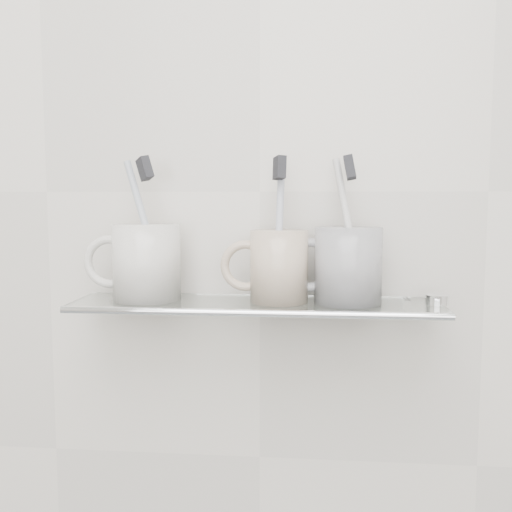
# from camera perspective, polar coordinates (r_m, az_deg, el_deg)

# --- Properties ---
(wall_back) EXTENTS (2.50, 0.00, 2.50)m
(wall_back) POSITION_cam_1_polar(r_m,az_deg,el_deg) (0.83, 0.38, 6.45)
(wall_back) COLOR beige
(wall_back) RESTS_ON ground
(shelf_glass) EXTENTS (0.50, 0.12, 0.01)m
(shelf_glass) POSITION_cam_1_polar(r_m,az_deg,el_deg) (0.78, -0.01, -4.89)
(shelf_glass) COLOR silver
(shelf_glass) RESTS_ON wall_back
(shelf_rail) EXTENTS (0.50, 0.01, 0.01)m
(shelf_rail) POSITION_cam_1_polar(r_m,az_deg,el_deg) (0.72, -0.42, -5.72)
(shelf_rail) COLOR silver
(shelf_rail) RESTS_ON shelf_glass
(bracket_left) EXTENTS (0.02, 0.03, 0.02)m
(bracket_left) POSITION_cam_1_polar(r_m,az_deg,el_deg) (0.87, -13.66, -4.66)
(bracket_left) COLOR silver
(bracket_left) RESTS_ON wall_back
(bracket_right) EXTENTS (0.02, 0.03, 0.02)m
(bracket_right) POSITION_cam_1_polar(r_m,az_deg,el_deg) (0.84, 14.83, -5.12)
(bracket_right) COLOR silver
(bracket_right) RESTS_ON wall_back
(mug_left) EXTENTS (0.10, 0.10, 0.10)m
(mug_left) POSITION_cam_1_polar(r_m,az_deg,el_deg) (0.80, -10.88, -0.61)
(mug_left) COLOR silver
(mug_left) RESTS_ON shelf_glass
(mug_left_handle) EXTENTS (0.07, 0.01, 0.07)m
(mug_left_handle) POSITION_cam_1_polar(r_m,az_deg,el_deg) (0.82, -14.42, -0.57)
(mug_left_handle) COLOR silver
(mug_left_handle) RESTS_ON mug_left
(toothbrush_left) EXTENTS (0.07, 0.03, 0.19)m
(toothbrush_left) POSITION_cam_1_polar(r_m,az_deg,el_deg) (0.80, -10.94, 2.86)
(toothbrush_left) COLOR #9CA9B8
(toothbrush_left) RESTS_ON mug_left
(bristles_left) EXTENTS (0.03, 0.03, 0.04)m
(bristles_left) POSITION_cam_1_polar(r_m,az_deg,el_deg) (0.80, -11.06, 8.59)
(bristles_left) COLOR black
(bristles_left) RESTS_ON toothbrush_left
(mug_center) EXTENTS (0.09, 0.09, 0.10)m
(mug_center) POSITION_cam_1_polar(r_m,az_deg,el_deg) (0.77, 2.32, -1.02)
(mug_center) COLOR beige
(mug_center) RESTS_ON shelf_glass
(mug_center_handle) EXTENTS (0.07, 0.01, 0.07)m
(mug_center_handle) POSITION_cam_1_polar(r_m,az_deg,el_deg) (0.78, -1.03, -0.98)
(mug_center_handle) COLOR beige
(mug_center_handle) RESTS_ON mug_center
(toothbrush_center) EXTENTS (0.02, 0.04, 0.19)m
(toothbrush_center) POSITION_cam_1_polar(r_m,az_deg,el_deg) (0.77, 2.34, 2.84)
(toothbrush_center) COLOR #A6AFC8
(toothbrush_center) RESTS_ON mug_center
(bristles_center) EXTENTS (0.02, 0.03, 0.03)m
(bristles_center) POSITION_cam_1_polar(r_m,az_deg,el_deg) (0.77, 2.37, 8.80)
(bristles_center) COLOR black
(bristles_center) RESTS_ON toothbrush_center
(mug_right) EXTENTS (0.11, 0.11, 0.10)m
(mug_right) POSITION_cam_1_polar(r_m,az_deg,el_deg) (0.77, 9.20, -0.92)
(mug_right) COLOR white
(mug_right) RESTS_ON shelf_glass
(mug_right_handle) EXTENTS (0.07, 0.01, 0.07)m
(mug_right_handle) POSITION_cam_1_polar(r_m,az_deg,el_deg) (0.77, 5.40, -0.89)
(mug_right_handle) COLOR white
(mug_right_handle) RESTS_ON mug_right
(toothbrush_right) EXTENTS (0.05, 0.04, 0.19)m
(toothbrush_right) POSITION_cam_1_polar(r_m,az_deg,el_deg) (0.77, 9.26, 2.77)
(toothbrush_right) COLOR silver
(toothbrush_right) RESTS_ON mug_right
(bristles_right) EXTENTS (0.02, 0.03, 0.03)m
(bristles_right) POSITION_cam_1_polar(r_m,az_deg,el_deg) (0.77, 9.36, 8.73)
(bristles_right) COLOR black
(bristles_right) RESTS_ON toothbrush_right
(chrome_cap) EXTENTS (0.03, 0.03, 0.01)m
(chrome_cap) POSITION_cam_1_polar(r_m,az_deg,el_deg) (0.80, 17.64, -4.15)
(chrome_cap) COLOR silver
(chrome_cap) RESTS_ON shelf_glass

